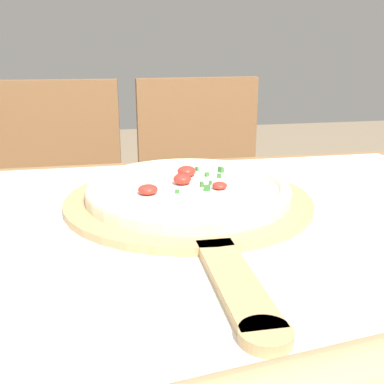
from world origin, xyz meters
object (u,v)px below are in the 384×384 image
(pizza_peel, at_px, (191,205))
(pizza, at_px, (188,189))
(chair_right, at_px, (204,203))
(chair_left, at_px, (58,212))

(pizza_peel, relative_size, pizza, 1.83)
(pizza_peel, relative_size, chair_right, 0.66)
(pizza_peel, distance_m, chair_right, 0.75)
(pizza_peel, height_order, chair_right, chair_right)
(pizza_peel, xyz_separation_m, chair_right, (0.17, 0.69, -0.24))
(pizza, relative_size, chair_left, 0.36)
(pizza, xyz_separation_m, chair_right, (0.17, 0.67, -0.26))
(pizza_peel, distance_m, chair_left, 0.78)
(pizza, bearing_deg, chair_right, 75.67)
(pizza_peel, bearing_deg, pizza, 90.34)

